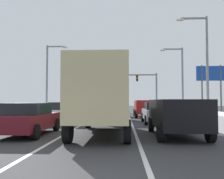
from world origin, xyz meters
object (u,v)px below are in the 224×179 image
at_px(suv_red_right_lane_third, 145,107).
at_px(box_truck_center_lane_nearest, 103,95).
at_px(sedan_tan_left_lane_third, 78,109).
at_px(street_lamp_left_mid, 50,73).
at_px(suv_black_right_lane_nearest, 176,114).
at_px(sedan_white_left_lane_second, 64,112).
at_px(sedan_navy_center_lane_third, 113,109).
at_px(roadside_sign_right, 211,79).
at_px(sedan_silver_right_lane_second, 157,112).
at_px(traffic_light_gantry, 125,81).
at_px(suv_green_center_lane_second, 111,108).
at_px(street_lamp_right_mid, 179,74).
at_px(street_lamp_right_near, 203,58).
at_px(sedan_maroon_left_lane_nearest, 29,119).

distance_m(suv_red_right_lane_third, box_truck_center_lane_nearest, 13.16).
height_order(sedan_tan_left_lane_third, street_lamp_left_mid, street_lamp_left_mid).
height_order(suv_black_right_lane_nearest, sedan_white_left_lane_second, suv_black_right_lane_nearest).
height_order(sedan_navy_center_lane_third, roadside_sign_right, roadside_sign_right).
bearing_deg(sedan_tan_left_lane_third, suv_black_right_lane_nearest, -61.54).
relative_size(sedan_silver_right_lane_second, suv_red_right_lane_third, 0.92).
height_order(suv_red_right_lane_third, traffic_light_gantry, traffic_light_gantry).
distance_m(suv_green_center_lane_second, street_lamp_right_mid, 11.32).
height_order(suv_green_center_lane_second, sedan_tan_left_lane_third, suv_green_center_lane_second).
height_order(sedan_tan_left_lane_third, street_lamp_right_near, street_lamp_right_near).
relative_size(sedan_white_left_lane_second, roadside_sign_right, 0.82).
relative_size(sedan_tan_left_lane_third, traffic_light_gantry, 0.32).
bearing_deg(sedan_silver_right_lane_second, sedan_white_left_lane_second, 179.96).
bearing_deg(sedan_white_left_lane_second, suv_red_right_lane_third, 44.27).
relative_size(suv_red_right_lane_third, sedan_maroon_left_lane_nearest, 1.09).
relative_size(sedan_silver_right_lane_second, box_truck_center_lane_nearest, 0.63).
bearing_deg(sedan_tan_left_lane_third, sedan_navy_center_lane_third, 32.00).
height_order(suv_black_right_lane_nearest, suv_red_right_lane_third, same).
bearing_deg(street_lamp_right_mid, sedan_silver_right_lane_second, -111.49).
height_order(sedan_navy_center_lane_third, street_lamp_right_near, street_lamp_right_near).
xyz_separation_m(suv_black_right_lane_nearest, sedan_white_left_lane_second, (-6.85, 6.64, -0.25)).
bearing_deg(street_lamp_right_near, street_lamp_right_mid, 92.73).
xyz_separation_m(suv_black_right_lane_nearest, suv_red_right_lane_third, (-0.27, 13.05, 0.00)).
bearing_deg(street_lamp_right_near, roadside_sign_right, 65.26).
relative_size(sedan_white_left_lane_second, sedan_tan_left_lane_third, 1.00).
bearing_deg(street_lamp_left_mid, street_lamp_right_near, -28.01).
bearing_deg(sedan_navy_center_lane_third, sedan_tan_left_lane_third, -148.00).
distance_m(traffic_light_gantry, street_lamp_right_near, 21.07).
xyz_separation_m(street_lamp_right_mid, street_lamp_left_mid, (-15.21, 0.98, 0.35)).
distance_m(sedan_tan_left_lane_third, street_lamp_right_near, 12.61).
xyz_separation_m(suv_red_right_lane_third, sedan_tan_left_lane_third, (-6.71, -0.17, -0.25)).
bearing_deg(sedan_white_left_lane_second, suv_black_right_lane_nearest, -44.11).
xyz_separation_m(suv_black_right_lane_nearest, sedan_silver_right_lane_second, (0.00, 6.63, -0.25)).
bearing_deg(street_lamp_right_mid, box_truck_center_lane_nearest, -114.19).
height_order(sedan_maroon_left_lane_nearest, street_lamp_right_mid, street_lamp_right_mid).
relative_size(box_truck_center_lane_nearest, sedan_navy_center_lane_third, 1.60).
distance_m(suv_red_right_lane_third, traffic_light_gantry, 16.85).
distance_m(suv_red_right_lane_third, street_lamp_right_near, 7.23).
relative_size(suv_black_right_lane_nearest, sedan_white_left_lane_second, 1.09).
height_order(sedan_navy_center_lane_third, street_lamp_left_mid, street_lamp_left_mid).
xyz_separation_m(suv_black_right_lane_nearest, street_lamp_right_near, (4.27, 9.29, 4.18)).
height_order(sedan_maroon_left_lane_nearest, traffic_light_gantry, traffic_light_gantry).
distance_m(sedan_navy_center_lane_third, roadside_sign_right, 11.16).
bearing_deg(suv_red_right_lane_third, roadside_sign_right, 17.96).
bearing_deg(street_lamp_right_mid, sedan_navy_center_lane_third, -168.17).
height_order(suv_black_right_lane_nearest, roadside_sign_right, roadside_sign_right).
height_order(street_lamp_right_near, street_lamp_left_mid, street_lamp_right_near).
xyz_separation_m(suv_red_right_lane_third, sedan_white_left_lane_second, (-6.58, -6.41, -0.25)).
relative_size(suv_red_right_lane_third, street_lamp_left_mid, 0.59).
relative_size(street_lamp_right_mid, street_lamp_left_mid, 0.92).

